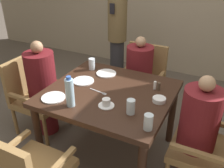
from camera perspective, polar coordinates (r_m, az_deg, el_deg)
The scene contains 21 objects.
ground_plane at distance 2.81m, azimuth -0.50°, elevation -15.13°, with size 16.00×16.00×0.00m, color #60564C.
dining_table at distance 2.41m, azimuth -0.57°, elevation -3.57°, with size 1.16×1.06×0.76m.
chair_left_side at distance 3.01m, azimuth -17.31°, elevation -1.96°, with size 0.52×0.51×0.89m.
diner_in_left_chair at distance 2.88m, azimuth -15.52°, elevation -0.96°, with size 0.32×0.32×1.12m.
chair_far_side at distance 3.24m, azimuth 6.97°, elevation 1.42°, with size 0.51×0.52×0.89m.
diner_in_far_chair at distance 3.09m, azimuth 6.12°, elevation 1.50°, with size 0.32×0.32×1.07m.
chair_right_side at distance 2.33m, azimuth 21.99°, elevation -12.93°, with size 0.52×0.51×0.89m.
diner_in_right_chair at distance 2.27m, azimuth 18.86°, elevation -10.49°, with size 0.32×0.32×1.10m.
standing_host at distance 3.71m, azimuth 1.20°, elevation 11.59°, with size 0.27×0.31×1.61m.
plate_main_left at distance 2.68m, azimuth -1.33°, elevation 2.45°, with size 0.21×0.21×0.01m.
plate_main_right at distance 2.31m, azimuth -13.26°, elevation -3.03°, with size 0.21×0.21×0.01m.
plate_dessert_center at distance 2.54m, azimuth -6.55°, elevation 0.71°, with size 0.21×0.21×0.01m.
teacup_with_saucer at distance 2.13m, azimuth -1.32°, elevation -4.41°, with size 0.14×0.14×0.07m.
bowl_small at distance 2.23m, azimuth 10.73°, elevation -3.53°, with size 0.12×0.12×0.04m.
water_bottle at distance 2.11m, azimuth -9.62°, elevation -1.89°, with size 0.07×0.07×0.28m.
glass_tall_near at distance 2.02m, azimuth 4.32°, elevation -5.21°, with size 0.07×0.07×0.13m.
glass_tall_mid at distance 1.87m, azimuth 8.31°, elevation -8.61°, with size 0.07×0.07×0.13m.
glass_tall_far at distance 2.78m, azimuth -4.64°, elevation 4.59°, with size 0.07×0.07×0.13m.
salt_shaker at distance 2.41m, azimuth 9.79°, elevation -0.30°, with size 0.03×0.03×0.08m.
pepper_shaker at distance 2.40m, azimuth 10.67°, elevation -0.54°, with size 0.03×0.03×0.08m.
fork_beside_plate at distance 2.34m, azimuth -2.84°, elevation -1.84°, with size 0.19×0.05×0.00m.
Camera 1 is at (0.94, -1.81, 1.93)m, focal length 40.00 mm.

